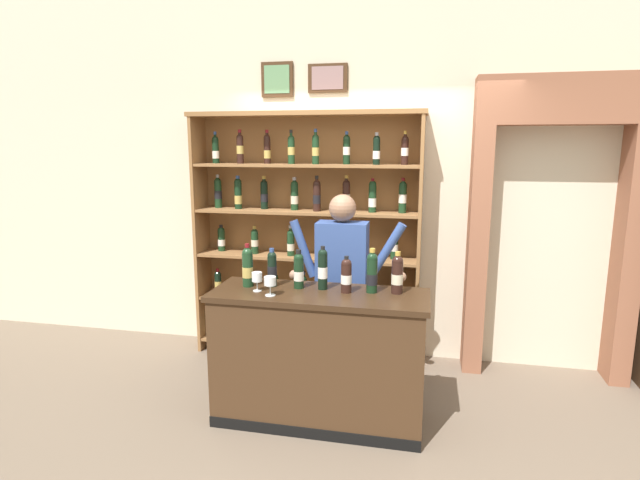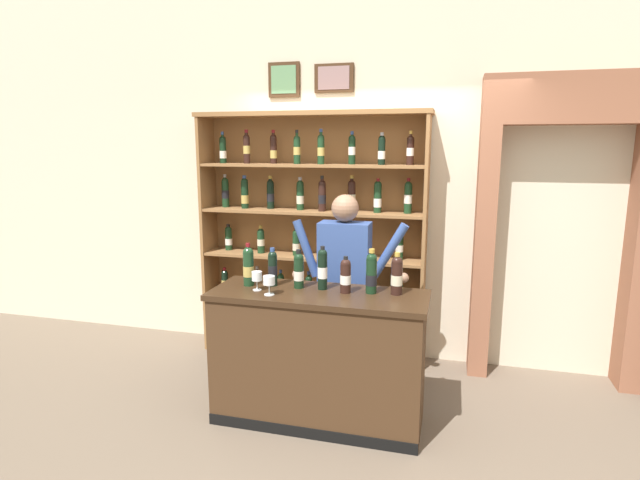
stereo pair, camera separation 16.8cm
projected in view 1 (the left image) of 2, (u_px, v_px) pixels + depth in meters
ground_plane at (344, 423)px, 3.69m from camera, size 14.00×14.00×0.02m
back_wall at (370, 167)px, 4.69m from camera, size 12.00×0.19×3.59m
wine_shelf at (306, 231)px, 4.70m from camera, size 2.15×0.35×2.29m
archway_doorway at (551, 207)px, 4.30m from camera, size 1.36×0.45×2.55m
tasting_counter at (319, 357)px, 3.63m from camera, size 1.54×0.56×0.97m
shopkeeper at (342, 271)px, 4.06m from camera, size 0.96×0.22×1.61m
tasting_bottle_vin_santo at (248, 267)px, 3.67m from camera, size 0.08×0.08×0.32m
tasting_bottle_rosso at (272, 268)px, 3.68m from camera, size 0.07×0.07×0.28m
tasting_bottle_riserva at (299, 270)px, 3.63m from camera, size 0.07×0.07×0.28m
tasting_bottle_bianco at (323, 268)px, 3.60m from camera, size 0.07×0.07×0.32m
tasting_bottle_brunello at (346, 275)px, 3.52m from camera, size 0.08×0.08×0.26m
tasting_bottle_super_tuscan at (372, 272)px, 3.52m from camera, size 0.08×0.08×0.32m
tasting_bottle_grappa at (397, 274)px, 3.50m from camera, size 0.08×0.08×0.30m
wine_glass_right at (257, 278)px, 3.56m from camera, size 0.07×0.07×0.14m
wine_glass_center at (270, 282)px, 3.45m from camera, size 0.08×0.08×0.14m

